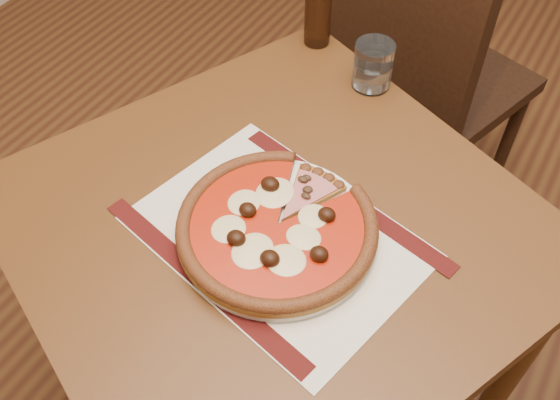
% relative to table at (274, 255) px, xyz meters
% --- Properties ---
extents(table, '(1.05, 1.05, 0.75)m').
position_rel_table_xyz_m(table, '(0.00, 0.00, 0.00)').
color(table, brown).
rests_on(table, ground).
extents(chair_far, '(0.55, 0.55, 0.93)m').
position_rel_table_xyz_m(chair_far, '(-0.03, 0.76, -0.12)').
color(chair_far, black).
rests_on(chair_far, ground).
extents(placemat, '(0.50, 0.41, 0.00)m').
position_rel_table_xyz_m(placemat, '(0.02, -0.03, 0.10)').
color(placemat, beige).
rests_on(placemat, table).
extents(plate, '(0.31, 0.31, 0.02)m').
position_rel_table_xyz_m(plate, '(0.02, -0.03, 0.11)').
color(plate, white).
rests_on(plate, placemat).
extents(pizza, '(0.32, 0.32, 0.04)m').
position_rel_table_xyz_m(pizza, '(0.02, -0.03, 0.13)').
color(pizza, '#916123').
rests_on(pizza, plate).
extents(ham_slice, '(0.09, 0.13, 0.02)m').
position_rel_table_xyz_m(ham_slice, '(0.03, 0.05, 0.13)').
color(ham_slice, '#916123').
rests_on(ham_slice, plate).
extents(water_glass, '(0.10, 0.10, 0.09)m').
position_rel_table_xyz_m(water_glass, '(-0.01, 0.40, 0.15)').
color(water_glass, white).
rests_on(water_glass, table).
extents(bottle, '(0.06, 0.06, 0.19)m').
position_rel_table_xyz_m(bottle, '(-0.17, 0.47, 0.18)').
color(bottle, '#371C0D').
rests_on(bottle, table).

